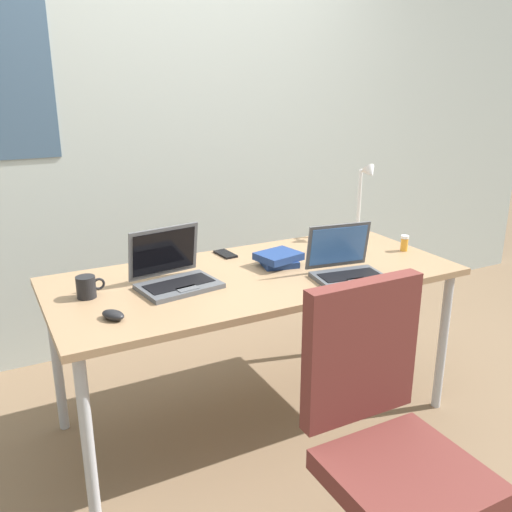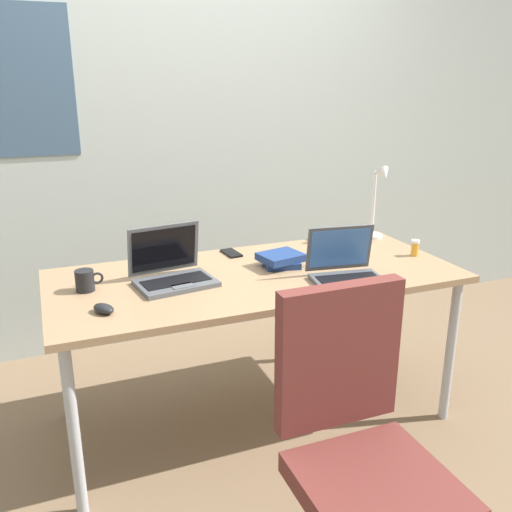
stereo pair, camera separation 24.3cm
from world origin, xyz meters
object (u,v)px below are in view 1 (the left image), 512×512
headphones (335,251)px  book_stack (279,259)px  cell_phone (225,254)px  coffee_mug (87,287)px  laptop_near_lamp (174,275)px  desk_lamp (363,200)px  laptop_near_mouse (346,267)px  computer_mouse (113,315)px  pill_bottle (404,243)px  office_chair (389,468)px

headphones → book_stack: bearing=-175.3°
cell_phone → headphones: bearing=-30.9°
headphones → coffee_mug: coffee_mug is taller
laptop_near_lamp → book_stack: (0.51, 0.02, -0.01)m
desk_lamp → coffee_mug: desk_lamp is taller
cell_phone → headphones: (0.49, -0.23, 0.01)m
laptop_near_mouse → headphones: (0.15, 0.30, -0.03)m
laptop_near_mouse → computer_mouse: laptop_near_mouse is taller
pill_bottle → book_stack: pill_bottle is taller
headphones → pill_bottle: (0.34, -0.12, 0.03)m
laptop_near_mouse → headphones: 0.33m
computer_mouse → pill_bottle: pill_bottle is taller
computer_mouse → cell_phone: bearing=5.9°
pill_bottle → coffee_mug: coffee_mug is taller
laptop_near_lamp → pill_bottle: bearing=-3.4°
desk_lamp → coffee_mug: size_ratio=3.54×
desk_lamp → headphones: 0.43m
laptop_near_mouse → coffee_mug: 1.09m
desk_lamp → laptop_near_mouse: desk_lamp is taller
coffee_mug → book_stack: bearing=-1.1°
desk_lamp → headphones: bearing=-147.5°
desk_lamp → pill_bottle: (0.01, -0.33, -0.16)m
coffee_mug → office_chair: (0.69, -1.02, -0.39)m
computer_mouse → coffee_mug: coffee_mug is taller
book_stack → office_chair: office_chair is taller
cell_phone → pill_bottle: bearing=-28.4°
laptop_near_mouse → office_chair: 0.90m
desk_lamp → office_chair: size_ratio=0.41×
desk_lamp → office_chair: desk_lamp is taller
laptop_near_lamp → pill_bottle: size_ratio=4.44×
laptop_near_lamp → headphones: bearing=3.3°
pill_bottle → office_chair: bearing=-132.8°
coffee_mug → headphones: bearing=0.5°
laptop_near_lamp → pill_bottle: laptop_near_lamp is taller
desk_lamp → cell_phone: desk_lamp is taller
laptop_near_lamp → laptop_near_mouse: (0.70, -0.25, -0.00)m
laptop_near_mouse → pill_bottle: 0.52m
desk_lamp → office_chair: bearing=-123.9°
pill_bottle → office_chair: office_chair is taller
laptop_near_lamp → headphones: 0.85m
pill_bottle → laptop_near_lamp: bearing=176.6°
computer_mouse → office_chair: bearing=-80.1°
laptop_near_lamp → book_stack: 0.51m
desk_lamp → office_chair: (-0.83, -1.24, -0.54)m
computer_mouse → pill_bottle: bearing=-25.1°
computer_mouse → office_chair: size_ratio=0.10×
coffee_mug → laptop_near_lamp: bearing=-6.2°
laptop_near_lamp → coffee_mug: size_ratio=3.11×
cell_phone → desk_lamp: bearing=-7.1°
computer_mouse → headphones: (1.16, 0.27, -0.00)m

